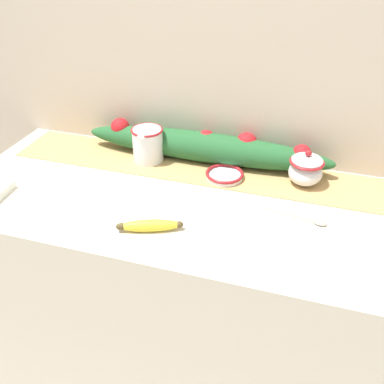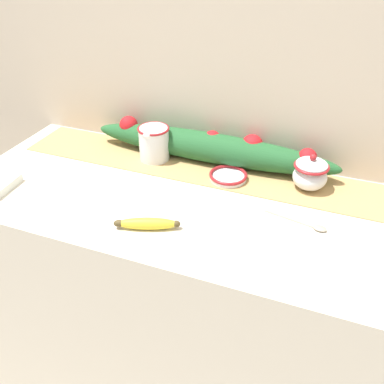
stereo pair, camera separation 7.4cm
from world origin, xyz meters
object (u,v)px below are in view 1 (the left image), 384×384
sugar_bowl (306,169)px  banana (150,226)px  spoon (315,221)px  small_dish (225,175)px  cream_pitcher (148,143)px

sugar_bowl → banana: size_ratio=0.66×
banana → spoon: 0.45m
small_dish → banana: (-0.13, -0.32, 0.00)m
sugar_bowl → spoon: size_ratio=0.65×
sugar_bowl → small_dish: (-0.25, -0.04, -0.04)m
small_dish → spoon: size_ratio=0.68×
small_dish → spoon: bearing=-28.0°
cream_pitcher → banana: bearing=-67.7°
spoon → banana: bearing=-146.9°
cream_pitcher → sugar_bowl: size_ratio=1.09×
small_dish → spoon: 0.33m
cream_pitcher → spoon: cream_pitcher is taller
small_dish → banana: 0.35m
cream_pitcher → sugar_bowl: (0.52, -0.00, -0.01)m
sugar_bowl → banana: sugar_bowl is taller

